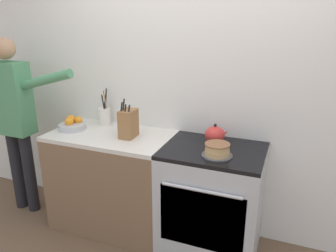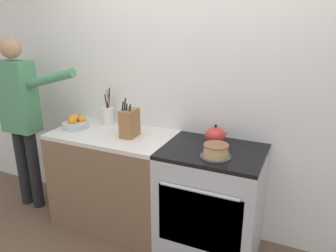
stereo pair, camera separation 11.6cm
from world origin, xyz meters
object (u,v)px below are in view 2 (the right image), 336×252
utensil_crock (108,115)px  stove_range (211,202)px  layer_cake (216,151)px  person_baker (21,110)px  fruit_bowl (76,123)px  tea_kettle (215,136)px  knife_block (129,123)px

utensil_crock → stove_range: bearing=-10.9°
layer_cake → utensil_crock: size_ratio=0.65×
person_baker → fruit_bowl: bearing=19.3°
fruit_bowl → layer_cake: bearing=-4.9°
person_baker → utensil_crock: bearing=31.9°
fruit_bowl → person_baker: (-0.58, -0.08, 0.07)m
stove_range → fruit_bowl: bearing=-179.8°
stove_range → tea_kettle: (-0.03, 0.13, 0.52)m
stove_range → person_baker: size_ratio=0.53×
stove_range → layer_cake: size_ratio=4.04×
tea_kettle → knife_block: (-0.71, -0.14, 0.05)m
knife_block → fruit_bowl: 0.58m
person_baker → stove_range: bearing=13.9°
stove_range → tea_kettle: size_ratio=4.60×
person_baker → layer_cake: bearing=10.4°
layer_cake → tea_kettle: 0.27m
knife_block → person_baker: bearing=-175.9°
tea_kettle → fruit_bowl: 1.28m
fruit_bowl → utensil_crock: bearing=46.1°
tea_kettle → knife_block: size_ratio=0.60×
stove_range → tea_kettle: 0.54m
knife_block → person_baker: (-1.15, -0.08, -0.00)m
layer_cake → knife_block: 0.80m
utensil_crock → knife_block: bearing=-30.2°
layer_cake → knife_block: bearing=171.5°
tea_kettle → person_baker: size_ratio=0.12×
stove_range → person_baker: 1.97m
stove_range → layer_cake: layer_cake is taller
layer_cake → fruit_bowl: (-1.36, 0.12, -0.00)m
layer_cake → tea_kettle: size_ratio=1.14×
fruit_bowl → person_baker: size_ratio=0.14×
utensil_crock → fruit_bowl: 0.30m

